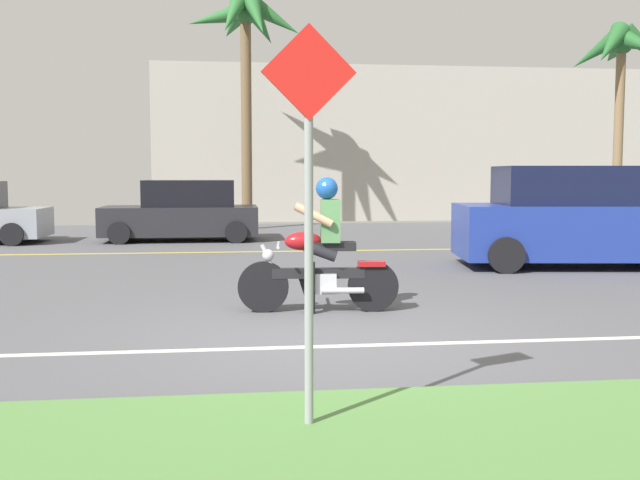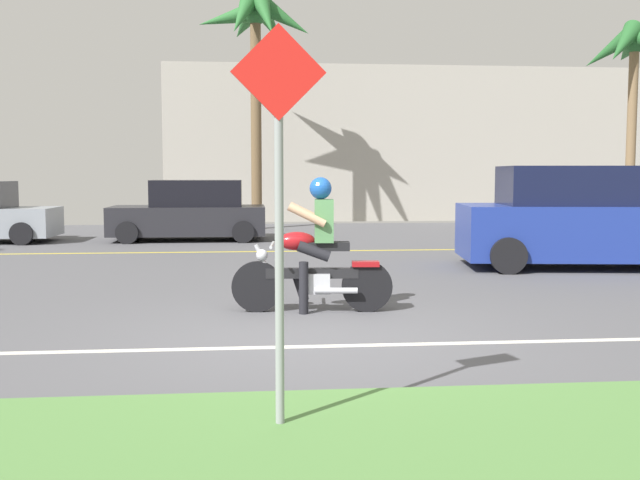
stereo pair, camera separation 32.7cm
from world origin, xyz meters
name	(u,v)px [view 1 (the left image)]	position (x,y,z in m)	size (l,w,h in m)	color
ground	(298,293)	(0.00, 3.00, -0.02)	(56.00, 30.00, 0.04)	#545459
lane_line_near	(330,346)	(0.00, -0.50, 0.00)	(50.40, 0.12, 0.01)	silver
lane_line_far	(274,251)	(0.00, 8.77, 0.00)	(50.40, 0.12, 0.01)	yellow
motorcyclist	(320,255)	(0.13, 1.41, 0.72)	(2.03, 0.66, 1.70)	black
suv_nearby	(586,218)	(5.63, 5.35, 0.91)	(4.95, 2.60, 1.88)	navy
parked_car_1	(183,212)	(-2.17, 11.84, 0.73)	(3.98, 2.02, 1.57)	#232328
palm_tree_0	(621,58)	(11.27, 14.60, 5.34)	(3.18, 3.43, 6.43)	brown
palm_tree_1	(246,28)	(-0.40, 15.69, 6.19)	(3.72, 3.58, 7.46)	brown
street_sign	(309,189)	(-0.47, -2.95, 1.64)	(0.62, 0.06, 2.71)	gray
building_far	(436,146)	(7.14, 21.00, 2.83)	(21.64, 4.00, 5.66)	#A8A399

